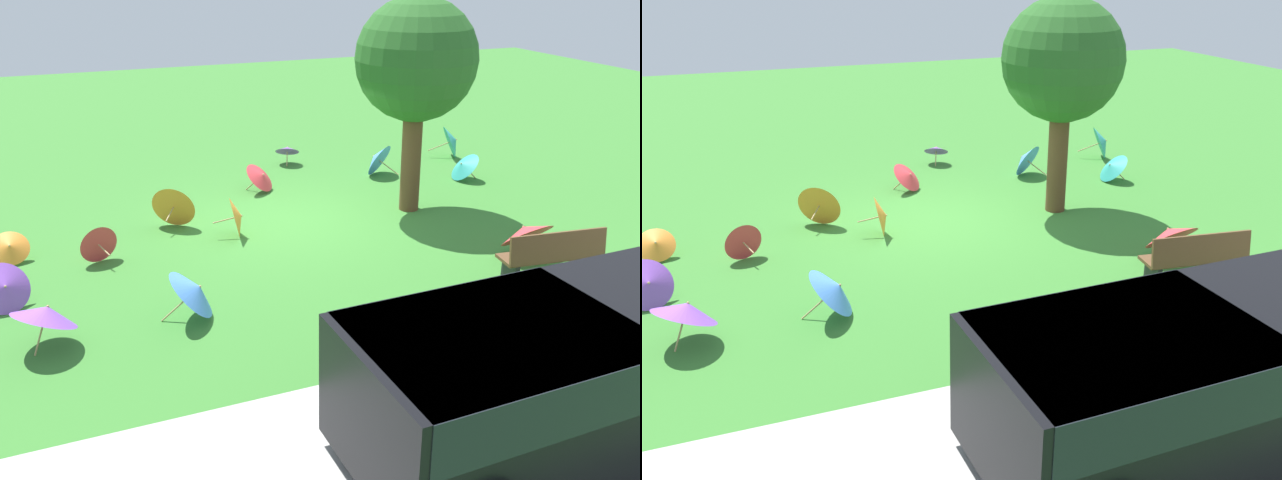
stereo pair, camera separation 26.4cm
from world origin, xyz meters
TOP-DOWN VIEW (x-y plane):
  - ground at (0.00, 0.00)m, footprint 40.00×40.00m
  - road_strip at (0.00, 7.01)m, footprint 40.00×3.54m
  - van_dark at (-0.24, 7.10)m, footprint 4.65×2.23m
  - park_bench at (-2.78, 4.04)m, footprint 1.65×0.68m
  - shade_tree at (-2.42, 0.24)m, footprint 2.28×2.28m
  - parasol_red_0 at (3.57, 0.55)m, footprint 0.68×0.64m
  - parasol_orange_0 at (4.91, 0.10)m, footprint 0.66×0.57m
  - parasol_purple_0 at (4.96, 1.83)m, footprint 0.91×0.79m
  - parasol_purple_1 at (-1.24, -3.67)m, footprint 0.75×0.74m
  - parasol_orange_1 at (1.12, 0.36)m, footprint 0.65×0.78m
  - parasol_purple_3 at (4.43, 3.15)m, footprint 1.16×1.16m
  - parasol_teal_0 at (-5.25, -2.69)m, footprint 0.94×0.94m
  - parasol_orange_2 at (2.07, -0.57)m, footprint 0.89×0.79m
  - parasol_red_1 at (-0.02, -1.88)m, footprint 0.90×0.91m
  - parasol_teal_2 at (-4.48, -1.02)m, footprint 0.70×0.81m
  - parasol_red_2 at (-3.05, 3.04)m, footprint 1.01×0.93m
  - parasol_blue_2 at (2.50, 3.10)m, footprint 0.91×0.96m
  - parasol_blue_3 at (-2.83, -2.07)m, footprint 0.97×0.92m

SIDE VIEW (x-z plane):
  - ground at x=0.00m, z-range 0.00..0.00m
  - road_strip at x=0.00m, z-range 0.00..0.01m
  - parasol_orange_0 at x=4.91m, z-range 0.02..0.56m
  - parasol_red_0 at x=3.57m, z-range 0.00..0.65m
  - parasol_teal_2 at x=-4.48m, z-range 0.01..0.65m
  - parasol_red_1 at x=-0.02m, z-range 0.02..0.68m
  - parasol_purple_0 at x=4.96m, z-range 0.00..0.71m
  - parasol_purple_1 at x=-1.24m, z-range 0.08..0.64m
  - parasol_orange_1 at x=1.12m, z-range 0.00..0.75m
  - parasol_blue_3 at x=-2.83m, z-range 0.00..0.79m
  - parasol_orange_2 at x=2.07m, z-range 0.00..0.83m
  - parasol_teal_0 at x=-5.25m, z-range 0.00..0.83m
  - parasol_blue_2 at x=2.50m, z-range 0.03..0.84m
  - parasol_red_2 at x=-3.05m, z-range 0.06..0.86m
  - park_bench at x=-2.78m, z-range 0.01..0.92m
  - parasol_purple_3 at x=4.43m, z-range 0.12..0.89m
  - van_dark at x=-0.24m, z-range 0.15..1.68m
  - shade_tree at x=-2.42m, z-range 0.84..4.91m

